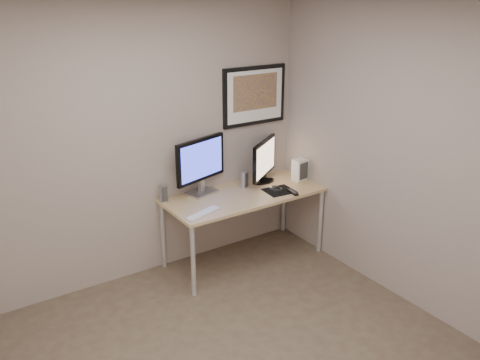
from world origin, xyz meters
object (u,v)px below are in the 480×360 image
(monitor_tv, at_px, (264,160))
(keyboard, at_px, (203,213))
(monitor_large, at_px, (201,164))
(speaker_left, at_px, (163,193))
(speaker_right, at_px, (244,179))
(desk, at_px, (244,200))
(fan_unit, at_px, (300,170))
(framed_art, at_px, (255,96))

(monitor_tv, height_order, keyboard, monitor_tv)
(monitor_large, xyz_separation_m, keyboard, (-0.23, -0.44, -0.31))
(speaker_left, bearing_deg, speaker_right, -5.73)
(desk, xyz_separation_m, fan_unit, (0.72, -0.00, 0.18))
(monitor_large, distance_m, speaker_right, 0.51)
(desk, xyz_separation_m, speaker_right, (0.09, 0.14, 0.15))
(desk, distance_m, speaker_right, 0.23)
(monitor_tv, relative_size, speaker_left, 2.89)
(desk, height_order, speaker_left, speaker_left)
(framed_art, bearing_deg, fan_unit, -42.31)
(speaker_left, distance_m, speaker_right, 0.86)
(speaker_left, relative_size, keyboard, 0.46)
(framed_art, height_order, monitor_tv, framed_art)
(speaker_left, bearing_deg, monitor_tv, -3.72)
(speaker_left, distance_m, keyboard, 0.50)
(monitor_large, distance_m, monitor_tv, 0.71)
(framed_art, xyz_separation_m, speaker_right, (-0.26, -0.19, -0.80))
(desk, relative_size, framed_art, 2.13)
(desk, relative_size, keyboard, 4.21)
(speaker_left, bearing_deg, monitor_large, -0.76)
(monitor_tv, distance_m, speaker_right, 0.30)
(speaker_left, height_order, keyboard, speaker_left)
(monitor_large, relative_size, keyboard, 1.60)
(speaker_left, relative_size, fan_unit, 0.76)
(framed_art, height_order, keyboard, framed_art)
(desk, distance_m, keyboard, 0.62)
(monitor_tv, height_order, speaker_left, monitor_tv)
(monitor_large, height_order, fan_unit, monitor_large)
(desk, bearing_deg, keyboard, -160.92)
(framed_art, relative_size, monitor_tv, 1.49)
(desk, height_order, speaker_right, speaker_right)
(monitor_large, relative_size, speaker_right, 3.48)
(monitor_large, bearing_deg, monitor_tv, -24.00)
(keyboard, bearing_deg, speaker_left, 93.00)
(speaker_left, height_order, speaker_right, same)
(keyboard, relative_size, fan_unit, 1.66)
(desk, bearing_deg, fan_unit, -0.04)
(monitor_tv, relative_size, speaker_right, 2.87)
(desk, distance_m, fan_unit, 0.74)
(speaker_left, height_order, fan_unit, fan_unit)
(framed_art, bearing_deg, speaker_right, -143.81)
(desk, xyz_separation_m, keyboard, (-0.59, -0.20, 0.07))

